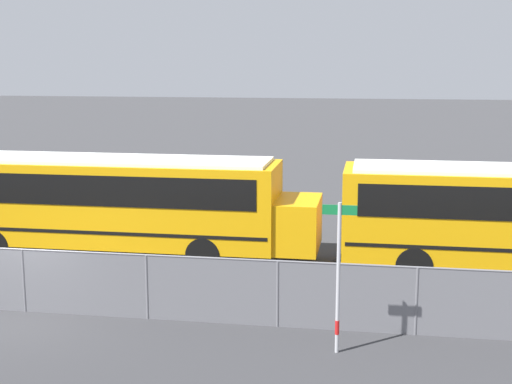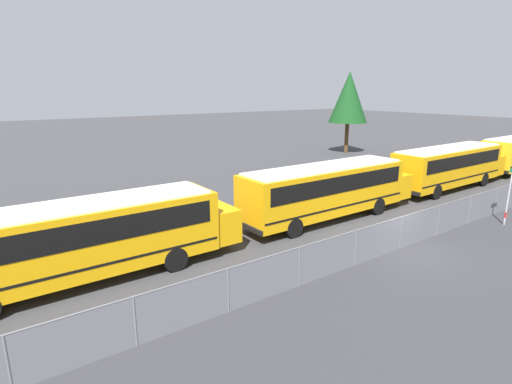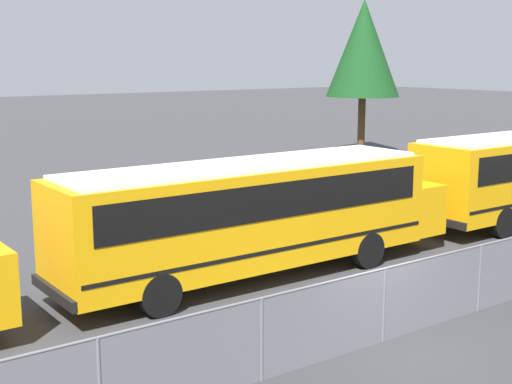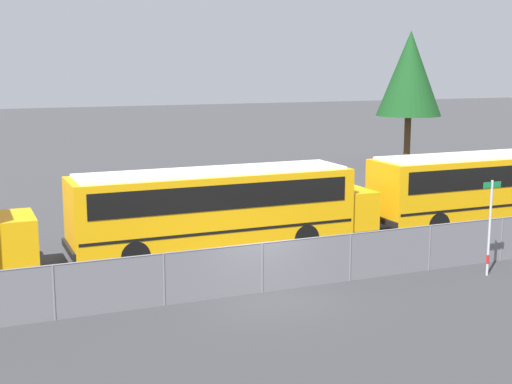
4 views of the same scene
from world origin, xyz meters
name	(u,v)px [view 4 (image 4 of 4)]	position (x,y,z in m)	size (l,w,h in m)	color
ground_plane	(262,292)	(0.00, 0.00, 0.00)	(200.00, 200.00, 0.00)	#38383A
road_strip	(366,368)	(0.00, -6.00, 0.00)	(107.70, 12.00, 0.01)	#333335
fence	(262,267)	(0.00, 0.00, 0.80)	(73.77, 0.07, 1.57)	#9EA0A5
school_bus_2	(220,203)	(0.49, 5.06, 1.84)	(11.77, 2.52, 3.08)	orange
school_bus_3	(489,182)	(12.85, 4.94, 1.84)	(11.77, 2.52, 3.08)	orange
street_sign	(490,226)	(7.55, -1.25, 1.68)	(0.70, 0.09, 3.18)	#B7B7BC
tree_0	(410,74)	(19.94, 21.23, 6.25)	(4.33, 4.33, 9.09)	#51381E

